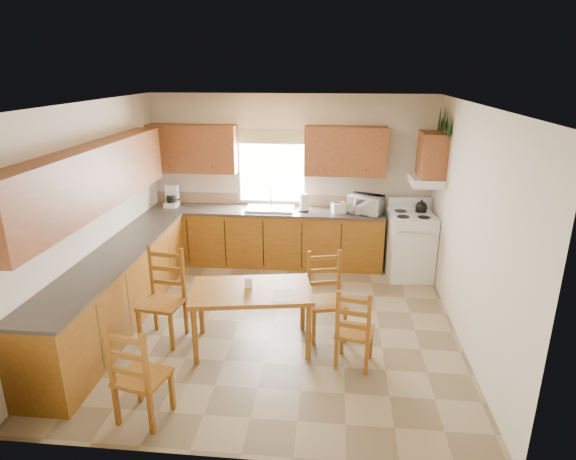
# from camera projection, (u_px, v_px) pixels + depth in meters

# --- Properties ---
(floor) EXTENTS (4.50, 4.50, 0.00)m
(floor) POSITION_uv_depth(u_px,v_px,m) (274.00, 323.00, 6.11)
(floor) COLOR #887758
(floor) RESTS_ON ground
(ceiling) EXTENTS (4.50, 4.50, 0.00)m
(ceiling) POSITION_uv_depth(u_px,v_px,m) (272.00, 104.00, 5.24)
(ceiling) COLOR olive
(ceiling) RESTS_ON floor
(wall_left) EXTENTS (4.50, 4.50, 0.00)m
(wall_left) POSITION_uv_depth(u_px,v_px,m) (91.00, 216.00, 5.88)
(wall_left) COLOR beige
(wall_left) RESTS_ON floor
(wall_right) EXTENTS (4.50, 4.50, 0.00)m
(wall_right) POSITION_uv_depth(u_px,v_px,m) (469.00, 228.00, 5.46)
(wall_right) COLOR beige
(wall_right) RESTS_ON floor
(wall_back) EXTENTS (4.50, 4.50, 0.00)m
(wall_back) POSITION_uv_depth(u_px,v_px,m) (291.00, 180.00, 7.79)
(wall_back) COLOR beige
(wall_back) RESTS_ON floor
(wall_front) EXTENTS (4.50, 4.50, 0.00)m
(wall_front) POSITION_uv_depth(u_px,v_px,m) (234.00, 314.00, 3.55)
(wall_front) COLOR beige
(wall_front) RESTS_ON floor
(lower_cab_back) EXTENTS (3.75, 0.60, 0.88)m
(lower_cab_back) POSITION_uv_depth(u_px,v_px,m) (266.00, 238.00, 7.84)
(lower_cab_back) COLOR brown
(lower_cab_back) RESTS_ON floor
(lower_cab_left) EXTENTS (0.60, 3.60, 0.88)m
(lower_cab_left) POSITION_uv_depth(u_px,v_px,m) (117.00, 290.00, 6.01)
(lower_cab_left) COLOR brown
(lower_cab_left) RESTS_ON floor
(counter_back) EXTENTS (3.75, 0.63, 0.04)m
(counter_back) POSITION_uv_depth(u_px,v_px,m) (266.00, 211.00, 7.69)
(counter_back) COLOR #413933
(counter_back) RESTS_ON lower_cab_back
(counter_left) EXTENTS (0.63, 3.60, 0.04)m
(counter_left) POSITION_uv_depth(u_px,v_px,m) (113.00, 256.00, 5.86)
(counter_left) COLOR #413933
(counter_left) RESTS_ON lower_cab_left
(backsplash) EXTENTS (3.75, 0.01, 0.18)m
(backsplash) POSITION_uv_depth(u_px,v_px,m) (268.00, 199.00, 7.93)
(backsplash) COLOR #9D7B60
(backsplash) RESTS_ON counter_back
(upper_cab_back_left) EXTENTS (1.41, 0.33, 0.75)m
(upper_cab_back_left) POSITION_uv_depth(u_px,v_px,m) (193.00, 149.00, 7.62)
(upper_cab_back_left) COLOR brown
(upper_cab_back_left) RESTS_ON wall_back
(upper_cab_back_right) EXTENTS (1.25, 0.33, 0.75)m
(upper_cab_back_right) POSITION_uv_depth(u_px,v_px,m) (345.00, 151.00, 7.40)
(upper_cab_back_right) COLOR brown
(upper_cab_back_right) RESTS_ON wall_back
(upper_cab_left) EXTENTS (0.33, 3.60, 0.75)m
(upper_cab_left) POSITION_uv_depth(u_px,v_px,m) (92.00, 179.00, 5.56)
(upper_cab_left) COLOR brown
(upper_cab_left) RESTS_ON wall_left
(upper_cab_stove) EXTENTS (0.33, 0.62, 0.62)m
(upper_cab_stove) POSITION_uv_depth(u_px,v_px,m) (432.00, 154.00, 6.86)
(upper_cab_stove) COLOR brown
(upper_cab_stove) RESTS_ON wall_right
(range_hood) EXTENTS (0.44, 0.62, 0.12)m
(range_hood) POSITION_uv_depth(u_px,v_px,m) (426.00, 180.00, 6.99)
(range_hood) COLOR silver
(range_hood) RESTS_ON wall_right
(window_frame) EXTENTS (1.13, 0.02, 1.18)m
(window_frame) POSITION_uv_depth(u_px,v_px,m) (272.00, 167.00, 7.73)
(window_frame) COLOR silver
(window_frame) RESTS_ON wall_back
(window_pane) EXTENTS (1.05, 0.01, 1.10)m
(window_pane) POSITION_uv_depth(u_px,v_px,m) (272.00, 167.00, 7.73)
(window_pane) COLOR white
(window_pane) RESTS_ON wall_back
(window_valance) EXTENTS (1.19, 0.01, 0.24)m
(window_valance) POSITION_uv_depth(u_px,v_px,m) (271.00, 136.00, 7.54)
(window_valance) COLOR #5A793B
(window_valance) RESTS_ON wall_back
(sink_basin) EXTENTS (0.75, 0.45, 0.04)m
(sink_basin) POSITION_uv_depth(u_px,v_px,m) (270.00, 208.00, 7.67)
(sink_basin) COLOR silver
(sink_basin) RESTS_ON counter_back
(pine_decal_a) EXTENTS (0.22, 0.22, 0.36)m
(pine_decal_a) POSITION_uv_depth(u_px,v_px,m) (450.00, 123.00, 6.39)
(pine_decal_a) COLOR black
(pine_decal_a) RESTS_ON wall_right
(pine_decal_b) EXTENTS (0.22, 0.22, 0.36)m
(pine_decal_b) POSITION_uv_depth(u_px,v_px,m) (445.00, 117.00, 6.68)
(pine_decal_b) COLOR black
(pine_decal_b) RESTS_ON wall_right
(pine_decal_c) EXTENTS (0.22, 0.22, 0.36)m
(pine_decal_c) POSITION_uv_depth(u_px,v_px,m) (440.00, 118.00, 6.99)
(pine_decal_c) COLOR black
(pine_decal_c) RESTS_ON wall_right
(stove) EXTENTS (0.71, 0.73, 0.98)m
(stove) POSITION_uv_depth(u_px,v_px,m) (409.00, 246.00, 7.34)
(stove) COLOR silver
(stove) RESTS_ON floor
(coffeemaker) EXTENTS (0.20, 0.23, 0.31)m
(coffeemaker) POSITION_uv_depth(u_px,v_px,m) (171.00, 198.00, 7.80)
(coffeemaker) COLOR silver
(coffeemaker) RESTS_ON counter_back
(paper_towel) EXTENTS (0.14, 0.14, 0.28)m
(paper_towel) POSITION_uv_depth(u_px,v_px,m) (304.00, 203.00, 7.55)
(paper_towel) COLOR white
(paper_towel) RESTS_ON counter_back
(toaster) EXTENTS (0.24, 0.20, 0.16)m
(toaster) POSITION_uv_depth(u_px,v_px,m) (338.00, 208.00, 7.48)
(toaster) COLOR silver
(toaster) RESTS_ON counter_back
(microwave) EXTENTS (0.57, 0.50, 0.29)m
(microwave) POSITION_uv_depth(u_px,v_px,m) (366.00, 204.00, 7.45)
(microwave) COLOR silver
(microwave) RESTS_ON counter_back
(dining_table) EXTENTS (1.46, 0.98, 0.72)m
(dining_table) POSITION_uv_depth(u_px,v_px,m) (252.00, 318.00, 5.50)
(dining_table) COLOR brown
(dining_table) RESTS_ON floor
(chair_near_left) EXTENTS (0.50, 0.48, 1.00)m
(chair_near_left) POSITION_uv_depth(u_px,v_px,m) (142.00, 371.00, 4.31)
(chair_near_left) COLOR brown
(chair_near_left) RESTS_ON floor
(chair_near_right) EXTENTS (0.45, 0.44, 0.91)m
(chair_near_right) POSITION_uv_depth(u_px,v_px,m) (355.00, 326.00, 5.13)
(chair_near_right) COLOR brown
(chair_near_right) RESTS_ON floor
(chair_far_left) EXTENTS (0.52, 0.50, 1.10)m
(chair_far_left) POSITION_uv_depth(u_px,v_px,m) (161.00, 298.00, 5.57)
(chair_far_left) COLOR brown
(chair_far_left) RESTS_ON floor
(chair_far_right) EXTENTS (0.51, 0.50, 1.02)m
(chair_far_right) POSITION_uv_depth(u_px,v_px,m) (327.00, 297.00, 5.67)
(chair_far_right) COLOR brown
(chair_far_right) RESTS_ON floor
(table_paper) EXTENTS (0.22, 0.30, 0.00)m
(table_paper) POSITION_uv_depth(u_px,v_px,m) (283.00, 296.00, 5.22)
(table_paper) COLOR white
(table_paper) RESTS_ON dining_table
(table_card) EXTENTS (0.09, 0.02, 0.12)m
(table_card) POSITION_uv_depth(u_px,v_px,m) (248.00, 283.00, 5.40)
(table_card) COLOR white
(table_card) RESTS_ON dining_table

